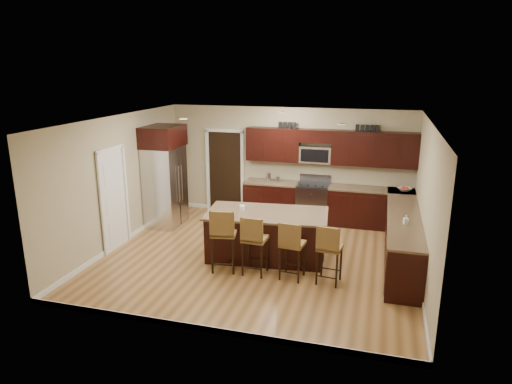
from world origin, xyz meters
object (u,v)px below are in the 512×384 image
(stool_right, at_px, (291,244))
(refrigerator, at_px, (165,175))
(stool_mid, at_px, (254,239))
(stool_extra, at_px, (329,248))
(range, at_px, (313,202))
(island, at_px, (267,236))
(stool_left, at_px, (223,233))

(stool_right, height_order, refrigerator, refrigerator)
(stool_mid, height_order, refrigerator, refrigerator)
(refrigerator, bearing_deg, stool_extra, -26.75)
(stool_right, distance_m, stool_extra, 0.65)
(stool_right, relative_size, stool_extra, 1.00)
(range, height_order, stool_right, range)
(stool_right, bearing_deg, stool_extra, 6.47)
(island, bearing_deg, stool_extra, -38.68)
(range, bearing_deg, stool_left, -109.30)
(island, distance_m, stool_right, 1.10)
(range, distance_m, refrigerator, 3.58)
(stool_mid, relative_size, refrigerator, 0.47)
(stool_extra, bearing_deg, refrigerator, 159.71)
(stool_mid, distance_m, stool_right, 0.68)
(stool_mid, xyz_separation_m, stool_right, (0.68, 0.00, -0.02))
(stool_left, relative_size, stool_right, 1.11)
(stool_mid, distance_m, stool_extra, 1.33)
(refrigerator, xyz_separation_m, stool_extra, (4.07, -2.05, -0.53))
(refrigerator, distance_m, stool_extra, 4.59)
(stool_extra, bearing_deg, stool_right, -173.53)
(island, xyz_separation_m, stool_left, (-0.59, -0.85, 0.31))
(range, bearing_deg, stool_extra, -76.57)
(stool_mid, bearing_deg, refrigerator, 146.03)
(stool_mid, relative_size, stool_extra, 1.04)
(island, height_order, stool_right, stool_right)
(stool_left, bearing_deg, stool_mid, -9.71)
(refrigerator, bearing_deg, stool_mid, -36.86)
(island, xyz_separation_m, stool_right, (0.66, -0.84, 0.24))
(range, distance_m, stool_right, 3.23)
(stool_left, height_order, stool_extra, stool_left)
(range, xyz_separation_m, refrigerator, (-3.30, -1.17, 0.73))
(island, height_order, refrigerator, refrigerator)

